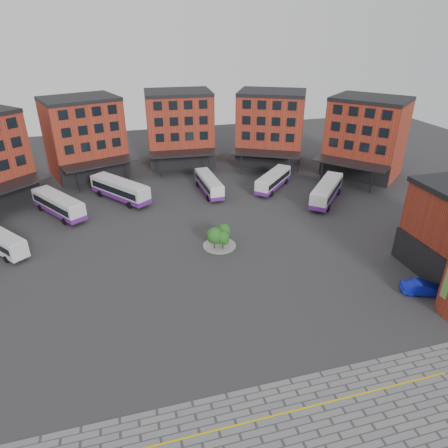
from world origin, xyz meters
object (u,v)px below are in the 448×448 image
object	(u,v)px
bus_e	(273,180)
blue_car	(423,288)
tree_island	(219,236)
bus_f	(327,191)
bus_c	(120,190)
bus_d	(209,184)
bus_b	(58,204)
bus_a	(0,240)

from	to	relation	value
bus_e	blue_car	size ratio (longest dim) A/B	2.04
tree_island	blue_car	size ratio (longest dim) A/B	0.97
tree_island	blue_car	distance (m)	24.50
tree_island	blue_car	xyz separation A→B (m)	(18.87, -15.59, -0.96)
blue_car	bus_f	bearing A→B (deg)	16.59
bus_f	bus_c	bearing A→B (deg)	-154.57
bus_d	bus_f	size ratio (longest dim) A/B	0.99
bus_b	bus_d	xyz separation A→B (m)	(24.33, 2.70, -0.16)
bus_f	blue_car	bearing A→B (deg)	-52.99
bus_e	bus_f	world-z (taller)	bus_f
bus_b	bus_f	distance (m)	42.63
bus_a	bus_f	world-z (taller)	bus_f
bus_c	tree_island	bearing A→B (deg)	-95.40
bus_d	blue_car	xyz separation A→B (m)	(15.75, -34.57, -0.85)
bus_b	bus_e	world-z (taller)	bus_b
bus_f	blue_car	size ratio (longest dim) A/B	2.34
bus_b	bus_e	distance (m)	35.80
bus_d	blue_car	distance (m)	38.00
bus_d	bus_b	bearing A→B (deg)	-176.39
bus_b	bus_f	world-z (taller)	bus_f
bus_a	bus_e	world-z (taller)	bus_e
bus_c	bus_e	bearing A→B (deg)	-40.85
tree_island	bus_c	distance (m)	23.04
bus_d	bus_f	xyz separation A→B (m)	(17.86, -8.80, 0.21)
bus_a	bus_c	world-z (taller)	bus_c
tree_island	bus_c	size ratio (longest dim) A/B	0.38
bus_b	bus_f	xyz separation A→B (m)	(42.19, -6.11, 0.05)
tree_island	bus_d	xyz separation A→B (m)	(3.12, 18.98, -0.11)
bus_c	bus_d	size ratio (longest dim) A/B	1.08
bus_b	blue_car	distance (m)	51.21
bus_f	blue_car	world-z (taller)	bus_f
tree_island	bus_e	world-z (taller)	tree_island
tree_island	bus_f	size ratio (longest dim) A/B	0.41
bus_a	bus_d	bearing A→B (deg)	-16.33
tree_island	bus_d	world-z (taller)	tree_island
bus_e	bus_b	bearing A→B (deg)	-133.14
bus_b	bus_d	distance (m)	24.48
bus_c	bus_e	world-z (taller)	bus_c
bus_b	bus_c	size ratio (longest dim) A/B	0.96
bus_e	bus_f	bearing A→B (deg)	-4.92
bus_a	bus_c	size ratio (longest dim) A/B	0.80
bus_c	bus_e	size ratio (longest dim) A/B	1.23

